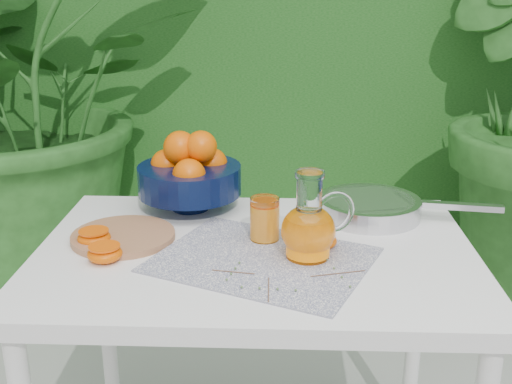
{
  "coord_description": "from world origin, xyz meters",
  "views": [
    {
      "loc": [
        0.02,
        -1.39,
        1.35
      ],
      "look_at": [
        -0.03,
        -0.02,
        0.88
      ],
      "focal_mm": 45.0,
      "sensor_mm": 36.0,
      "label": 1
    }
  ],
  "objects_px": {
    "white_table": "(256,281)",
    "cutting_board": "(123,236)",
    "fruit_bowl": "(190,173)",
    "juice_pitcher": "(309,228)",
    "saute_pan": "(371,207)"
  },
  "relations": [
    {
      "from": "white_table",
      "to": "cutting_board",
      "type": "xyz_separation_m",
      "value": [
        -0.31,
        0.04,
        0.09
      ]
    },
    {
      "from": "cutting_board",
      "to": "fruit_bowl",
      "type": "distance_m",
      "value": 0.27
    },
    {
      "from": "fruit_bowl",
      "to": "saute_pan",
      "type": "bearing_deg",
      "value": -5.17
    },
    {
      "from": "juice_pitcher",
      "to": "saute_pan",
      "type": "relative_size",
      "value": 0.41
    },
    {
      "from": "juice_pitcher",
      "to": "saute_pan",
      "type": "height_order",
      "value": "juice_pitcher"
    },
    {
      "from": "cutting_board",
      "to": "fruit_bowl",
      "type": "relative_size",
      "value": 0.8
    },
    {
      "from": "white_table",
      "to": "cutting_board",
      "type": "bearing_deg",
      "value": 172.51
    },
    {
      "from": "white_table",
      "to": "juice_pitcher",
      "type": "xyz_separation_m",
      "value": [
        0.12,
        -0.05,
        0.15
      ]
    },
    {
      "from": "cutting_board",
      "to": "saute_pan",
      "type": "height_order",
      "value": "saute_pan"
    },
    {
      "from": "juice_pitcher",
      "to": "saute_pan",
      "type": "xyz_separation_m",
      "value": [
        0.17,
        0.26,
        -0.04
      ]
    },
    {
      "from": "juice_pitcher",
      "to": "cutting_board",
      "type": "bearing_deg",
      "value": 168.45
    },
    {
      "from": "fruit_bowl",
      "to": "juice_pitcher",
      "type": "bearing_deg",
      "value": -45.4
    },
    {
      "from": "cutting_board",
      "to": "juice_pitcher",
      "type": "height_order",
      "value": "juice_pitcher"
    },
    {
      "from": "fruit_bowl",
      "to": "juice_pitcher",
      "type": "height_order",
      "value": "fruit_bowl"
    },
    {
      "from": "white_table",
      "to": "cutting_board",
      "type": "distance_m",
      "value": 0.33
    }
  ]
}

